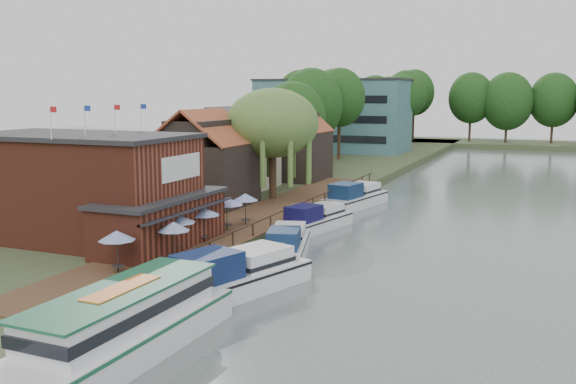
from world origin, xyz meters
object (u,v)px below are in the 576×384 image
at_px(hotel_block, 333,115).
at_px(cottage_c, 295,143).
at_px(cottage_a, 203,158).
at_px(cottage_b, 227,148).
at_px(umbrella_0, 117,252).
at_px(umbrella_3, 204,225).
at_px(umbrella_2, 177,233).
at_px(umbrella_5, 246,209).
at_px(pub, 103,188).
at_px(umbrella_4, 227,214).
at_px(willow, 273,144).
at_px(tour_boat, 112,326).
at_px(cruiser_1, 287,240).
at_px(cruiser_3, 355,194).
at_px(cruiser_2, 315,216).
at_px(umbrella_1, 174,241).
at_px(cruiser_0, 236,270).
at_px(swan, 141,318).

distance_m(hotel_block, cottage_c, 37.90).
xyz_separation_m(cottage_a, cottage_b, (-3.00, 10.00, 0.00)).
height_order(umbrella_0, umbrella_3, same).
xyz_separation_m(umbrella_2, umbrella_5, (0.25, 9.08, 0.00)).
relative_size(pub, umbrella_5, 8.42).
distance_m(pub, umbrella_0, 8.83).
bearing_deg(umbrella_4, hotel_block, 102.24).
height_order(willow, umbrella_3, willow).
xyz_separation_m(cottage_b, tour_boat, (15.51, -38.98, -3.75)).
relative_size(cruiser_1, cruiser_3, 0.90).
relative_size(umbrella_2, umbrella_4, 0.98).
bearing_deg(tour_boat, umbrella_5, 103.74).
bearing_deg(umbrella_0, umbrella_4, 88.84).
height_order(willow, umbrella_2, willow).
bearing_deg(umbrella_3, cruiser_1, 29.08).
xyz_separation_m(cottage_b, cruiser_3, (14.08, -0.04, -4.01)).
distance_m(cottage_b, umbrella_5, 19.94).
relative_size(umbrella_2, tour_boat, 0.17).
height_order(pub, cottage_a, cottage_a).
distance_m(cottage_c, cruiser_2, 23.34).
xyz_separation_m(umbrella_2, umbrella_3, (0.27, 2.79, 0.00)).
height_order(umbrella_3, cruiser_2, umbrella_3).
bearing_deg(umbrella_0, umbrella_5, 87.37).
relative_size(cottage_a, umbrella_5, 3.62).
height_order(willow, umbrella_1, willow).
height_order(cottage_a, willow, willow).
distance_m(umbrella_0, umbrella_2, 5.44).
relative_size(umbrella_3, umbrella_4, 0.98).
distance_m(cottage_b, tour_boat, 42.12).
relative_size(cottage_a, cottage_b, 0.90).
height_order(hotel_block, umbrella_5, hotel_block).
relative_size(umbrella_1, umbrella_2, 1.00).
distance_m(pub, cottage_b, 25.33).
distance_m(umbrella_1, umbrella_4, 9.11).
bearing_deg(cottage_a, cruiser_0, -55.52).
xyz_separation_m(cottage_c, cruiser_2, (10.21, -20.57, -4.15)).
height_order(umbrella_4, cruiser_0, umbrella_4).
relative_size(hotel_block, cruiser_0, 2.34).
xyz_separation_m(pub, umbrella_5, (6.49, 8.30, -2.36)).
height_order(umbrella_5, cruiser_0, umbrella_5).
bearing_deg(cruiser_1, umbrella_1, -134.17).
xyz_separation_m(cottage_c, willow, (3.50, -14.00, 0.96)).
height_order(cottage_b, willow, willow).
distance_m(cottage_a, umbrella_1, 19.98).
bearing_deg(umbrella_5, swan, -79.47).
bearing_deg(umbrella_1, cruiser_1, 62.17).
relative_size(umbrella_3, swan, 5.40).
bearing_deg(umbrella_3, swan, -74.19).
relative_size(cottage_c, umbrella_2, 3.57).
distance_m(umbrella_1, cruiser_3, 28.01).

